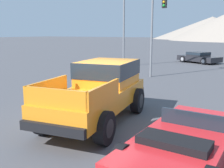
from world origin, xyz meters
TOP-DOWN VIEW (x-y plane):
  - ground_plane at (0.00, 0.00)m, footprint 320.00×320.00m
  - orange_pickup_truck at (-0.00, 0.24)m, footprint 2.83×5.43m
  - red_convertible_car at (3.30, -1.22)m, footprint 2.08×4.61m
  - parked_car_dark at (-1.24, 19.69)m, footprint 4.49×3.43m
  - traffic_light_main at (-4.82, 13.51)m, footprint 4.21×0.38m
  - street_lamp_post at (-2.00, 9.33)m, footprint 0.90×0.24m

SIDE VIEW (x-z plane):
  - ground_plane at x=0.00m, z-range 0.00..0.00m
  - red_convertible_car at x=3.30m, z-range -0.10..0.93m
  - parked_car_dark at x=-1.24m, z-range 0.02..1.10m
  - orange_pickup_truck at x=0.00m, z-range 0.14..2.09m
  - traffic_light_main at x=-4.82m, z-range 1.21..7.27m
  - street_lamp_post at x=-2.00m, z-range 0.77..8.35m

